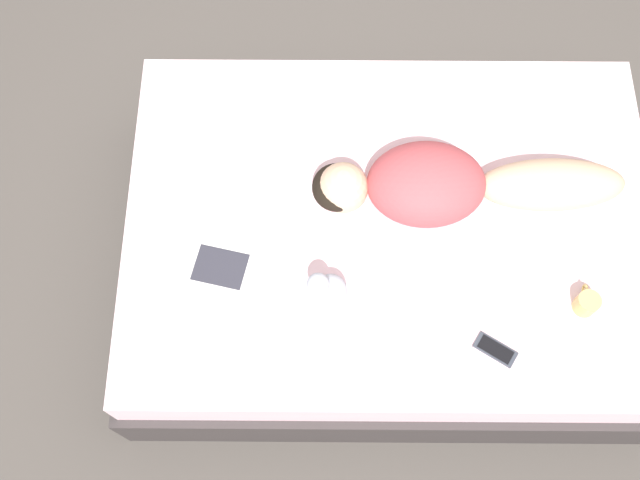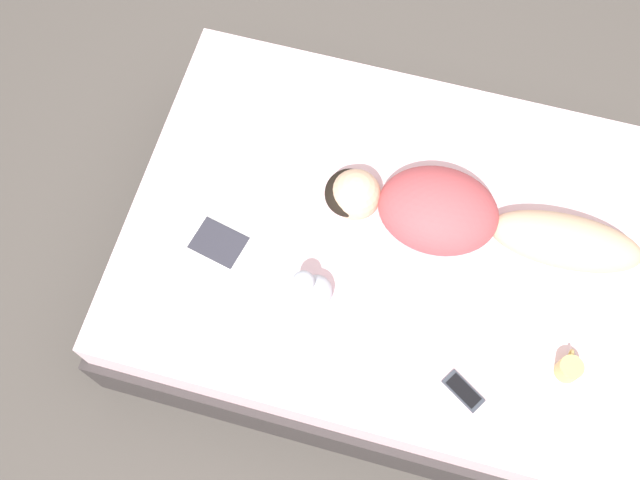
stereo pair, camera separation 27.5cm
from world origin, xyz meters
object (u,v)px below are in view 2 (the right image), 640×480
(person, at_px, (462,217))
(open_magazine, at_px, (204,266))
(cell_phone, at_px, (463,391))
(coffee_mug, at_px, (569,368))

(person, xyz_separation_m, open_magazine, (-0.40, 0.88, -0.10))
(open_magazine, bearing_deg, cell_phone, -88.56)
(coffee_mug, bearing_deg, open_magazine, 88.38)
(cell_phone, bearing_deg, open_magazine, 110.88)
(cell_phone, bearing_deg, coffee_mug, -31.68)
(open_magazine, bearing_deg, person, -52.78)
(coffee_mug, xyz_separation_m, cell_phone, (-0.16, 0.33, -0.04))
(person, xyz_separation_m, cell_phone, (-0.60, -0.14, -0.10))
(person, relative_size, open_magazine, 2.40)
(person, distance_m, open_magazine, 0.97)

